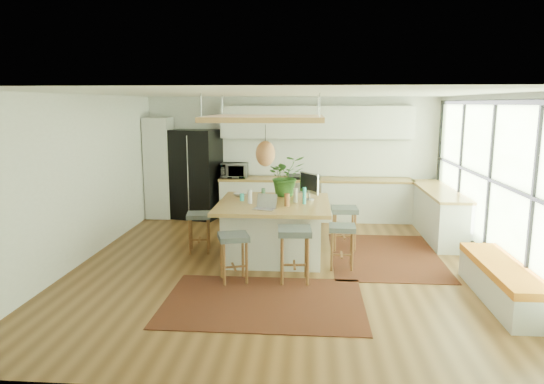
# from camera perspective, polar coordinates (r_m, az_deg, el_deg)

# --- Properties ---
(floor) EXTENTS (7.00, 7.00, 0.00)m
(floor) POSITION_cam_1_polar(r_m,az_deg,el_deg) (7.90, 1.18, -8.55)
(floor) COLOR #513217
(floor) RESTS_ON ground
(ceiling) EXTENTS (7.00, 7.00, 0.00)m
(ceiling) POSITION_cam_1_polar(r_m,az_deg,el_deg) (7.47, 1.25, 11.44)
(ceiling) COLOR white
(ceiling) RESTS_ON ground
(wall_back) EXTENTS (6.50, 0.00, 6.50)m
(wall_back) POSITION_cam_1_polar(r_m,az_deg,el_deg) (11.03, 2.26, 4.06)
(wall_back) COLOR silver
(wall_back) RESTS_ON ground
(wall_front) EXTENTS (6.50, 0.00, 6.50)m
(wall_front) POSITION_cam_1_polar(r_m,az_deg,el_deg) (4.16, -1.59, -6.54)
(wall_front) COLOR silver
(wall_front) RESTS_ON ground
(wall_left) EXTENTS (0.00, 7.00, 7.00)m
(wall_left) POSITION_cam_1_polar(r_m,az_deg,el_deg) (8.40, -21.51, 1.36)
(wall_left) COLOR silver
(wall_left) RESTS_ON ground
(wall_right) EXTENTS (0.00, 7.00, 7.00)m
(wall_right) POSITION_cam_1_polar(r_m,az_deg,el_deg) (8.07, 24.93, 0.76)
(wall_right) COLOR silver
(wall_right) RESTS_ON ground
(window_wall) EXTENTS (0.10, 6.20, 2.60)m
(window_wall) POSITION_cam_1_polar(r_m,az_deg,el_deg) (8.05, 24.76, 1.12)
(window_wall) COLOR black
(window_wall) RESTS_ON wall_right
(pantry) EXTENTS (0.55, 0.60, 2.25)m
(pantry) POSITION_cam_1_polar(r_m,az_deg,el_deg) (11.25, -13.02, 2.77)
(pantry) COLOR silver
(pantry) RESTS_ON floor
(back_counter_base) EXTENTS (4.20, 0.60, 0.88)m
(back_counter_base) POSITION_cam_1_polar(r_m,az_deg,el_deg) (10.85, 5.07, -0.95)
(back_counter_base) COLOR silver
(back_counter_base) RESTS_ON floor
(back_counter_top) EXTENTS (4.24, 0.64, 0.05)m
(back_counter_top) POSITION_cam_1_polar(r_m,az_deg,el_deg) (10.77, 5.11, 1.45)
(back_counter_top) COLOR olive
(back_counter_top) RESTS_ON back_counter_base
(backsplash) EXTENTS (4.20, 0.02, 0.80)m
(backsplash) POSITION_cam_1_polar(r_m,az_deg,el_deg) (11.01, 5.13, 4.01)
(backsplash) COLOR white
(backsplash) RESTS_ON wall_back
(upper_cabinets) EXTENTS (4.20, 0.34, 0.70)m
(upper_cabinets) POSITION_cam_1_polar(r_m,az_deg,el_deg) (10.79, 5.21, 8.14)
(upper_cabinets) COLOR silver
(upper_cabinets) RESTS_ON wall_back
(range) EXTENTS (0.76, 0.62, 1.00)m
(range) POSITION_cam_1_polar(r_m,az_deg,el_deg) (10.84, 3.75, -0.62)
(range) COLOR #A5A5AA
(range) RESTS_ON floor
(right_counter_base) EXTENTS (0.60, 2.50, 0.88)m
(right_counter_base) POSITION_cam_1_polar(r_m,az_deg,el_deg) (10.01, 18.89, -2.43)
(right_counter_base) COLOR silver
(right_counter_base) RESTS_ON floor
(right_counter_top) EXTENTS (0.64, 2.54, 0.05)m
(right_counter_top) POSITION_cam_1_polar(r_m,az_deg,el_deg) (9.92, 19.04, 0.16)
(right_counter_top) COLOR olive
(right_counter_top) RESTS_ON right_counter_base
(window_bench) EXTENTS (0.52, 2.00, 0.50)m
(window_bench) POSITION_cam_1_polar(r_m,az_deg,el_deg) (7.13, 25.31, -9.57)
(window_bench) COLOR silver
(window_bench) RESTS_ON floor
(ceiling_panel) EXTENTS (1.86, 1.86, 0.80)m
(ceiling_panel) POSITION_cam_1_polar(r_m,az_deg,el_deg) (7.91, -0.78, 6.67)
(ceiling_panel) COLOR olive
(ceiling_panel) RESTS_ON ceiling
(rug_near) EXTENTS (2.60, 1.80, 0.01)m
(rug_near) POSITION_cam_1_polar(r_m,az_deg,el_deg) (6.51, -0.98, -12.73)
(rug_near) COLOR black
(rug_near) RESTS_ON floor
(rug_right) EXTENTS (1.80, 2.60, 0.01)m
(rug_right) POSITION_cam_1_polar(r_m,az_deg,el_deg) (8.57, 13.04, -7.27)
(rug_right) COLOR black
(rug_right) RESTS_ON floor
(fridge) EXTENTS (1.14, 0.98, 1.98)m
(fridge) POSITION_cam_1_polar(r_m,az_deg,el_deg) (11.07, -8.83, 1.75)
(fridge) COLOR black
(fridge) RESTS_ON floor
(island) EXTENTS (1.85, 1.85, 0.93)m
(island) POSITION_cam_1_polar(r_m,az_deg,el_deg) (8.23, 0.20, -4.39)
(island) COLOR olive
(island) RESTS_ON floor
(stool_near_left) EXTENTS (0.53, 0.53, 0.71)m
(stool_near_left) POSITION_cam_1_polar(r_m,az_deg,el_deg) (7.12, -4.50, -7.71)
(stool_near_left) COLOR #3E4444
(stool_near_left) RESTS_ON floor
(stool_near_right) EXTENTS (0.50, 0.50, 0.80)m
(stool_near_right) POSITION_cam_1_polar(r_m,az_deg,el_deg) (7.11, 2.64, -7.70)
(stool_near_right) COLOR #3E4444
(stool_near_right) RESTS_ON floor
(stool_right_front) EXTENTS (0.42, 0.42, 0.69)m
(stool_right_front) POSITION_cam_1_polar(r_m,az_deg,el_deg) (7.74, 8.18, -6.29)
(stool_right_front) COLOR #3E4444
(stool_right_front) RESTS_ON floor
(stool_right_back) EXTENTS (0.47, 0.47, 0.76)m
(stool_right_back) POSITION_cam_1_polar(r_m,az_deg,el_deg) (8.73, 8.42, -4.37)
(stool_right_back) COLOR #3E4444
(stool_right_back) RESTS_ON floor
(stool_left_side) EXTENTS (0.47, 0.47, 0.69)m
(stool_left_side) POSITION_cam_1_polar(r_m,az_deg,el_deg) (8.58, -8.50, -4.65)
(stool_left_side) COLOR #3E4444
(stool_left_side) RESTS_ON floor
(laptop) EXTENTS (0.41, 0.43, 0.25)m
(laptop) POSITION_cam_1_polar(r_m,az_deg,el_deg) (7.55, -0.91, -1.17)
(laptop) COLOR #A5A5AA
(laptop) RESTS_ON island
(monitor) EXTENTS (0.45, 0.52, 0.47)m
(monitor) POSITION_cam_1_polar(r_m,az_deg,el_deg) (8.31, 4.37, 0.84)
(monitor) COLOR #A5A5AA
(monitor) RESTS_ON island
(microwave) EXTENTS (0.60, 0.34, 0.40)m
(microwave) POSITION_cam_1_polar(r_m,az_deg,el_deg) (10.85, -4.44, 2.73)
(microwave) COLOR #A5A5AA
(microwave) RESTS_ON back_counter_top
(island_plant) EXTENTS (0.87, 0.91, 0.57)m
(island_plant) POSITION_cam_1_polar(r_m,az_deg,el_deg) (8.66, 1.62, 1.41)
(island_plant) COLOR #1E4C19
(island_plant) RESTS_ON island
(island_bowl) EXTENTS (0.30, 0.30, 0.06)m
(island_bowl) POSITION_cam_1_polar(r_m,az_deg,el_deg) (8.67, -3.71, -0.30)
(island_bowl) COLOR beige
(island_bowl) RESTS_ON island
(island_bottle_0) EXTENTS (0.07, 0.07, 0.19)m
(island_bottle_0) POSITION_cam_1_polar(r_m,az_deg,el_deg) (8.26, -3.55, -0.37)
(island_bottle_0) COLOR #32C0C9
(island_bottle_0) RESTS_ON island
(island_bottle_1) EXTENTS (0.07, 0.07, 0.19)m
(island_bottle_1) POSITION_cam_1_polar(r_m,az_deg,el_deg) (8.00, -2.74, -0.71)
(island_bottle_1) COLOR silver
(island_bottle_1) RESTS_ON island
(island_bottle_2) EXTENTS (0.07, 0.07, 0.19)m
(island_bottle_2) POSITION_cam_1_polar(r_m,az_deg,el_deg) (7.79, 1.87, -1.00)
(island_bottle_2) COLOR #A16335
(island_bottle_2) RESTS_ON island
(island_bottle_3) EXTENTS (0.07, 0.07, 0.19)m
(island_bottle_3) POSITION_cam_1_polar(r_m,az_deg,el_deg) (8.13, 2.69, -0.52)
(island_bottle_3) COLOR beige
(island_bottle_3) RESTS_ON island
(island_bottle_4) EXTENTS (0.07, 0.07, 0.19)m
(island_bottle_4) POSITION_cam_1_polar(r_m,az_deg,el_deg) (8.36, -1.04, -0.21)
(island_bottle_4) COLOR #4D815E
(island_bottle_4) RESTS_ON island
(island_bottle_5) EXTENTS (0.07, 0.07, 0.19)m
(island_bottle_5) POSITION_cam_1_polar(r_m,az_deg,el_deg) (7.98, 3.73, -0.74)
(island_bottle_5) COLOR #32C0C9
(island_bottle_5) RESTS_ON island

